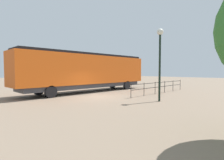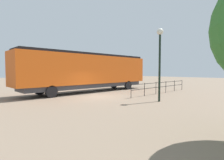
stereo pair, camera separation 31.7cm
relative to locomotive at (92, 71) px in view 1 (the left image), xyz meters
The scene contains 4 objects.
ground_plane 5.06m from the locomotive, 32.55° to the right, with size 120.00×120.00×0.00m, color #84705B.
locomotive is the anchor object (origin of this frame).
lamp_post 9.21m from the locomotive, ahead, with size 0.50×0.50×5.67m.
platform_fence 7.83m from the locomotive, 32.57° to the left, with size 0.05×10.00×1.27m.
Camera 1 is at (12.57, -10.71, 2.38)m, focal length 28.70 mm.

